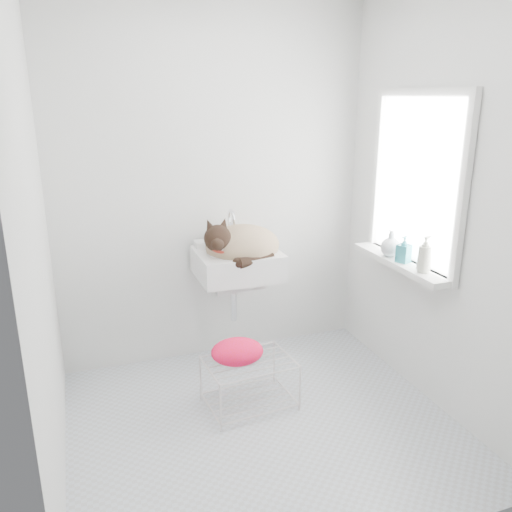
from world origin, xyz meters
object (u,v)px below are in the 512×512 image
object	(u,v)px
cat	(239,246)
bottle_c	(390,256)
wire_rack	(249,384)
sink	(237,251)
bottle_a	(423,272)
bottle_b	(403,262)

from	to	relation	value
cat	bottle_c	distance (m)	1.00
wire_rack	cat	bearing A→B (deg)	78.31
sink	wire_rack	world-z (taller)	sink
bottle_c	sink	bearing A→B (deg)	154.34
sink	cat	world-z (taller)	cat
sink	wire_rack	xyz separation A→B (m)	(-0.09, -0.53, -0.70)
sink	cat	bearing A→B (deg)	-62.08
sink	cat	distance (m)	0.05
cat	bottle_c	bearing A→B (deg)	-23.20
sink	bottle_a	size ratio (longest dim) A/B	2.95
wire_rack	bottle_a	bearing A→B (deg)	-14.47
bottle_a	bottle_c	xyz separation A→B (m)	(0.00, 0.35, 0.00)
sink	cat	size ratio (longest dim) A/B	1.05
bottle_c	wire_rack	bearing A→B (deg)	-175.12
bottle_a	bottle_c	size ratio (longest dim) A/B	1.11
cat	bottle_c	size ratio (longest dim) A/B	3.11
bottle_a	bottle_c	bearing A→B (deg)	90.00
bottle_b	bottle_c	xyz separation A→B (m)	(0.00, 0.14, 0.00)
sink	bottle_c	size ratio (longest dim) A/B	3.26
wire_rack	bottle_a	world-z (taller)	bottle_a
sink	bottle_b	world-z (taller)	sink
wire_rack	sink	bearing A→B (deg)	79.75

